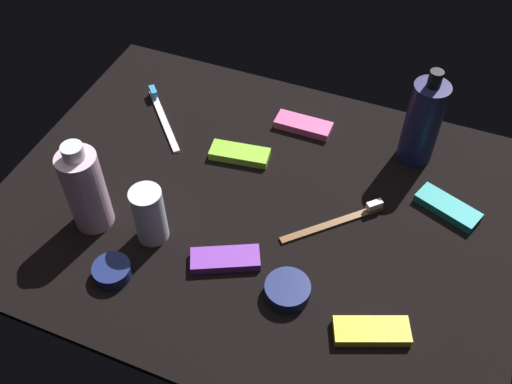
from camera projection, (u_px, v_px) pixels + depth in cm
name	position (u px, v px, depth cm)	size (l,w,h in cm)	color
ground_plane	(256.00, 206.00, 94.91)	(84.00, 64.00, 1.20)	black
lotion_bottle	(423.00, 122.00, 95.93)	(6.00, 6.00, 18.25)	#1E1E4D
bodywash_bottle	(85.00, 189.00, 86.68)	(6.12, 6.12, 16.40)	silver
deodorant_stick	(149.00, 215.00, 86.53)	(4.91, 4.91, 9.97)	silver
toothbrush_brown	(339.00, 220.00, 91.44)	(13.72, 13.43, 2.10)	brown
toothbrush_white	(162.00, 115.00, 108.14)	(13.11, 14.02, 2.10)	white
snack_bar_teal	(448.00, 207.00, 93.00)	(10.40, 4.00, 1.50)	teal
snack_bar_lime	(240.00, 154.00, 101.11)	(10.40, 4.00, 1.50)	#8CD133
snack_bar_pink	(303.00, 125.00, 106.09)	(10.40, 4.00, 1.50)	#E55999
snack_bar_yellow	(371.00, 331.00, 78.46)	(10.40, 4.00, 1.50)	yellow
snack_bar_purple	(224.00, 259.00, 86.37)	(10.40, 4.00, 1.50)	purple
cream_tin_left	(287.00, 290.00, 82.40)	(6.67, 6.67, 2.13)	navy
cream_tin_right	(112.00, 271.00, 84.61)	(5.67, 5.67, 2.04)	navy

